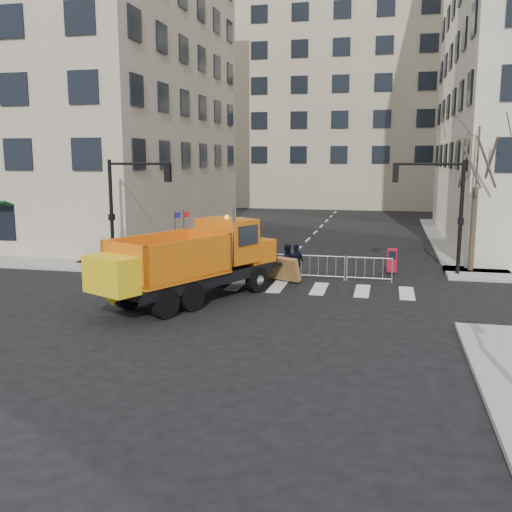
% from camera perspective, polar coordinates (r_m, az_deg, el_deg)
% --- Properties ---
extents(ground, '(120.00, 120.00, 0.00)m').
position_cam_1_polar(ground, '(19.58, -2.93, -6.47)').
color(ground, black).
rests_on(ground, ground).
extents(sidewalk_back, '(64.00, 5.00, 0.15)m').
position_cam_1_polar(sidewalk_back, '(27.60, 1.92, -1.50)').
color(sidewalk_back, gray).
rests_on(sidewalk_back, ground).
extents(building_left, '(24.00, 22.00, 26.00)m').
position_cam_1_polar(building_left, '(46.27, -21.34, 18.51)').
color(building_left, tan).
rests_on(building_left, ground).
extents(building_far, '(30.00, 18.00, 24.00)m').
position_cam_1_polar(building_far, '(70.56, 9.07, 14.98)').
color(building_far, tan).
rests_on(building_far, ground).
extents(traffic_light_left, '(0.18, 0.18, 5.40)m').
position_cam_1_polar(traffic_light_left, '(28.91, -14.25, 3.98)').
color(traffic_light_left, black).
rests_on(traffic_light_left, ground).
extents(traffic_light_right, '(0.18, 0.18, 5.40)m').
position_cam_1_polar(traffic_light_right, '(27.90, 19.79, 3.50)').
color(traffic_light_right, black).
rests_on(traffic_light_right, ground).
extents(crowd_barriers, '(12.60, 0.60, 1.10)m').
position_cam_1_polar(crowd_barriers, '(26.80, -0.02, -0.80)').
color(crowd_barriers, '#9EA0A5').
rests_on(crowd_barriers, ground).
extents(street_tree, '(3.00, 3.00, 7.50)m').
position_cam_1_polar(street_tree, '(28.89, 21.07, 5.71)').
color(street_tree, '#382B21').
rests_on(street_tree, ground).
extents(plow_truck, '(6.37, 9.58, 3.66)m').
position_cam_1_polar(plow_truck, '(21.94, -6.46, -0.38)').
color(plow_truck, black).
rests_on(plow_truck, ground).
extents(cop_a, '(0.65, 0.45, 1.73)m').
position_cam_1_polar(cop_a, '(26.01, 1.23, -0.43)').
color(cop_a, black).
rests_on(cop_a, ground).
extents(cop_b, '(0.92, 0.80, 1.63)m').
position_cam_1_polar(cop_b, '(25.87, 3.08, -0.61)').
color(cop_b, black).
rests_on(cop_b, ground).
extents(cop_c, '(0.77, 1.04, 1.64)m').
position_cam_1_polar(cop_c, '(25.79, 4.09, -0.64)').
color(cop_c, black).
rests_on(cop_c, ground).
extents(worker, '(1.38, 1.23, 1.86)m').
position_cam_1_polar(worker, '(28.42, -4.56, 0.85)').
color(worker, yellow).
rests_on(worker, sidewalk_back).
extents(newspaper_box, '(0.45, 0.40, 1.10)m').
position_cam_1_polar(newspaper_box, '(27.72, 13.44, -0.41)').
color(newspaper_box, '#AE0D24').
rests_on(newspaper_box, sidewalk_back).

